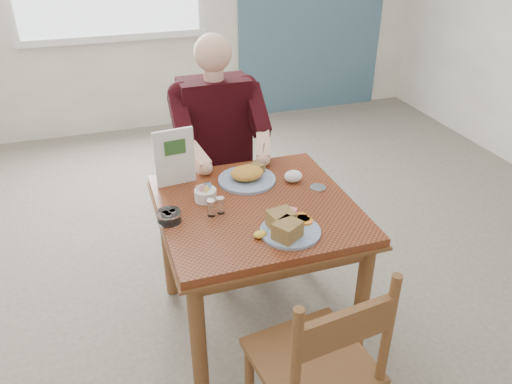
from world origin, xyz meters
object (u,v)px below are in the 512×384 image
object	(u,v)px
chair_near	(318,367)
diner	(218,136)
chair_far	(217,179)
near_plate	(287,227)
far_plate	(248,176)
table	(256,224)

from	to	relation	value
chair_near	diner	xyz separation A→B (m)	(0.01, 1.47, 0.33)
chair_far	diner	bearing A→B (deg)	-89.99
near_plate	far_plate	xyz separation A→B (m)	(-0.02, 0.50, -0.00)
near_plate	far_plate	distance (m)	0.50
chair_near	table	bearing A→B (deg)	89.23
diner	near_plate	world-z (taller)	diner
chair_far	chair_near	world-z (taller)	same
table	diner	bearing A→B (deg)	90.00
chair_near	near_plate	distance (m)	0.58
chair_near	near_plate	world-z (taller)	chair_near
chair_far	diner	xyz separation A→B (m)	(0.00, -0.09, 0.33)
table	diner	size ratio (longest dim) A/B	0.66
chair_far	chair_near	distance (m)	1.56
chair_near	diner	size ratio (longest dim) A/B	0.69
table	diner	distance (m)	0.73
near_plate	far_plate	world-z (taller)	near_plate
chair_far	chair_near	bearing A→B (deg)	-90.38
chair_far	chair_near	xyz separation A→B (m)	(-0.01, -1.56, 0.00)
table	chair_near	size ratio (longest dim) A/B	0.97
table	chair_near	xyz separation A→B (m)	(-0.01, -0.76, -0.16)
table	chair_far	xyz separation A→B (m)	(0.00, 0.80, -0.16)
chair_far	far_plate	xyz separation A→B (m)	(0.03, -0.56, 0.30)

